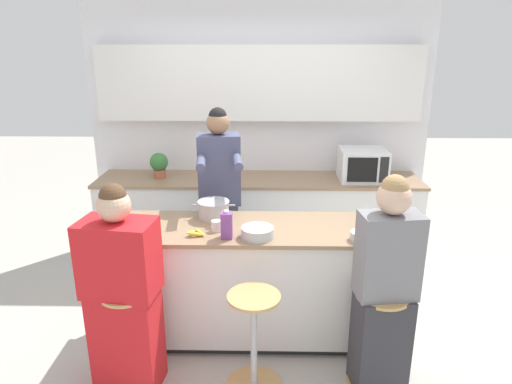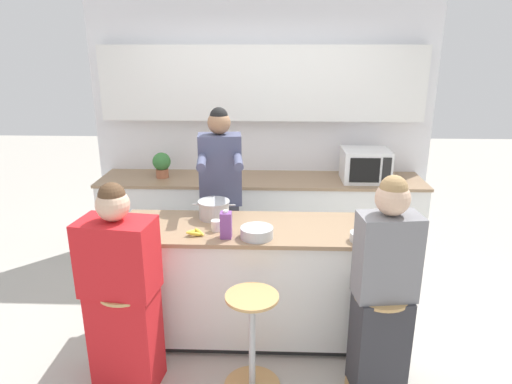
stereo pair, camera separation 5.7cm
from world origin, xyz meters
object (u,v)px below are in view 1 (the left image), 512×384
(cooking_pot, at_px, (214,210))
(coffee_cup_far, at_px, (141,226))
(bar_stool_leftmost, at_px, (131,337))
(potted_plant, at_px, (159,164))
(person_cooking, at_px, (220,207))
(kitchen_island, at_px, (256,281))
(banana_bunch, at_px, (196,233))
(bar_stool_rightmost, at_px, (379,340))
(coffee_cup_near, at_px, (217,226))
(microwave, at_px, (363,165))
(person_wrapped_blanket, at_px, (123,295))
(fruit_bowl, at_px, (363,236))
(person_seated_near, at_px, (384,295))
(bar_stool_center, at_px, (254,341))
(juice_carton, at_px, (227,225))

(cooking_pot, height_order, coffee_cup_far, cooking_pot)
(bar_stool_leftmost, relative_size, potted_plant, 2.67)
(person_cooking, relative_size, coffee_cup_far, 16.43)
(kitchen_island, height_order, coffee_cup_far, coffee_cup_far)
(cooking_pot, height_order, banana_bunch, cooking_pot)
(bar_stool_rightmost, relative_size, cooking_pot, 2.10)
(person_cooking, relative_size, coffee_cup_near, 16.56)
(bar_stool_rightmost, height_order, microwave, microwave)
(bar_stool_leftmost, distance_m, coffee_cup_near, 0.94)
(person_wrapped_blanket, xyz_separation_m, fruit_bowl, (1.58, 0.35, 0.27))
(person_seated_near, xyz_separation_m, potted_plant, (-1.85, 1.97, 0.33))
(bar_stool_center, bearing_deg, juice_carton, 116.30)
(bar_stool_center, xyz_separation_m, juice_carton, (-0.20, 0.40, 0.65))
(person_wrapped_blanket, distance_m, coffee_cup_near, 0.80)
(bar_stool_leftmost, xyz_separation_m, fruit_bowl, (1.56, 0.35, 0.59))
(bar_stool_center, height_order, banana_bunch, banana_bunch)
(person_seated_near, xyz_separation_m, coffee_cup_far, (-1.65, 0.48, 0.26))
(person_cooking, distance_m, potted_plant, 1.10)
(bar_stool_rightmost, bearing_deg, bar_stool_leftmost, -179.90)
(kitchen_island, distance_m, potted_plant, 1.82)
(bar_stool_leftmost, bearing_deg, bar_stool_center, -2.14)
(kitchen_island, xyz_separation_m, person_wrapped_blanket, (-0.84, -0.58, 0.21))
(coffee_cup_far, distance_m, banana_bunch, 0.41)
(bar_stool_rightmost, height_order, fruit_bowl, fruit_bowl)
(bar_stool_center, distance_m, juice_carton, 0.79)
(cooking_pot, xyz_separation_m, fruit_bowl, (1.07, -0.40, -0.04))
(banana_bunch, distance_m, microwave, 2.13)
(microwave, bearing_deg, coffee_cup_far, -142.33)
(juice_carton, bearing_deg, person_seated_near, -20.16)
(cooking_pot, bearing_deg, coffee_cup_near, -79.44)
(bar_stool_rightmost, xyz_separation_m, cooking_pot, (-1.15, 0.74, 0.63))
(fruit_bowl, xyz_separation_m, juice_carton, (-0.94, 0.02, 0.06))
(bar_stool_leftmost, xyz_separation_m, bar_stool_rightmost, (1.64, 0.00, 0.00))
(fruit_bowl, bearing_deg, potted_plant, 137.55)
(juice_carton, bearing_deg, microwave, 51.28)
(bar_stool_rightmost, height_order, coffee_cup_far, coffee_cup_far)
(person_wrapped_blanket, distance_m, coffee_cup_far, 0.56)
(bar_stool_center, bearing_deg, person_cooking, 105.38)
(person_wrapped_blanket, xyz_separation_m, juice_carton, (0.64, 0.38, 0.34))
(person_cooking, relative_size, banana_bunch, 11.76)
(bar_stool_leftmost, distance_m, coffee_cup_far, 0.77)
(bar_stool_rightmost, height_order, potted_plant, potted_plant)
(cooking_pot, relative_size, coffee_cup_near, 3.20)
(kitchen_island, xyz_separation_m, person_cooking, (-0.32, 0.56, 0.40))
(bar_stool_leftmost, relative_size, cooking_pot, 2.10)
(bar_stool_leftmost, distance_m, person_cooking, 1.34)
(bar_stool_center, bearing_deg, potted_plant, 117.19)
(juice_carton, height_order, potted_plant, potted_plant)
(kitchen_island, bearing_deg, potted_plant, 126.38)
(cooking_pot, bearing_deg, kitchen_island, -27.24)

